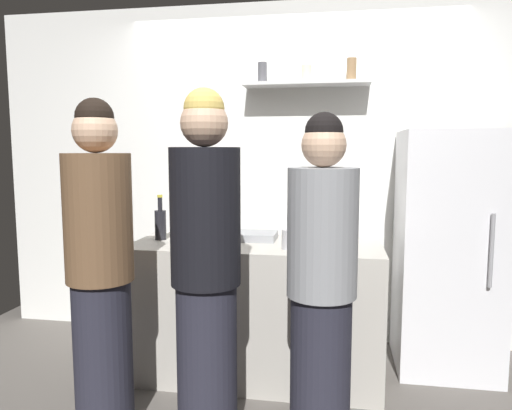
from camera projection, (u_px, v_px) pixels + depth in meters
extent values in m
cube|color=white|center=(292.00, 174.00, 3.75)|extent=(4.80, 0.10, 2.60)
cube|color=silver|center=(306.00, 84.00, 3.49)|extent=(0.93, 0.22, 0.02)
cylinder|color=#4C4C51|center=(262.00, 73.00, 3.54)|extent=(0.07, 0.07, 0.15)
cylinder|color=beige|center=(306.00, 74.00, 3.49)|extent=(0.07, 0.07, 0.12)
cylinder|color=olive|center=(352.00, 70.00, 3.43)|extent=(0.07, 0.07, 0.16)
cube|color=white|center=(447.00, 251.00, 3.22)|extent=(0.65, 0.63, 1.62)
cylinder|color=#99999E|center=(492.00, 251.00, 2.86)|extent=(0.02, 0.02, 0.45)
cube|color=#B7B2A8|center=(256.00, 309.00, 3.15)|extent=(1.61, 0.67, 0.89)
cube|color=gray|center=(251.00, 236.00, 3.22)|extent=(0.34, 0.24, 0.05)
cylinder|color=#B2B2B7|center=(291.00, 239.00, 2.92)|extent=(0.12, 0.12, 0.12)
cylinder|color=silver|center=(290.00, 228.00, 2.90)|extent=(0.01, 0.01, 0.19)
cylinder|color=silver|center=(288.00, 228.00, 2.92)|extent=(0.01, 0.01, 0.18)
cylinder|color=silver|center=(287.00, 229.00, 2.90)|extent=(0.01, 0.01, 0.17)
cylinder|color=silver|center=(296.00, 228.00, 2.91)|extent=(0.01, 0.04, 0.18)
cylinder|color=silver|center=(289.00, 231.00, 2.90)|extent=(0.01, 0.01, 0.16)
cylinder|color=silver|center=(295.00, 230.00, 2.89)|extent=(0.02, 0.03, 0.16)
cylinder|color=silver|center=(293.00, 228.00, 2.91)|extent=(0.02, 0.04, 0.18)
cylinder|color=silver|center=(295.00, 228.00, 2.91)|extent=(0.01, 0.03, 0.18)
cylinder|color=black|center=(160.00, 225.00, 3.22)|extent=(0.08, 0.08, 0.20)
cylinder|color=black|center=(160.00, 204.00, 3.20)|extent=(0.03, 0.03, 0.09)
cylinder|color=gold|center=(160.00, 196.00, 3.20)|extent=(0.04, 0.04, 0.02)
cylinder|color=#472814|center=(190.00, 230.00, 3.01)|extent=(0.07, 0.07, 0.21)
cylinder|color=#472814|center=(190.00, 208.00, 2.99)|extent=(0.03, 0.03, 0.07)
cylinder|color=maroon|center=(190.00, 200.00, 2.98)|extent=(0.03, 0.03, 0.02)
cylinder|color=silver|center=(334.00, 235.00, 2.95)|extent=(0.08, 0.08, 0.17)
cylinder|color=silver|center=(334.00, 219.00, 2.94)|extent=(0.04, 0.04, 0.03)
cylinder|color=#268C3F|center=(334.00, 215.00, 2.93)|extent=(0.05, 0.05, 0.02)
cylinder|color=#262633|center=(207.00, 365.00, 2.38)|extent=(0.30, 0.30, 0.84)
cylinder|color=black|center=(205.00, 217.00, 2.30)|extent=(0.34, 0.34, 0.66)
sphere|color=#D8AD8C|center=(204.00, 123.00, 2.25)|extent=(0.23, 0.23, 0.23)
sphere|color=#D8B759|center=(204.00, 108.00, 2.24)|extent=(0.19, 0.19, 0.19)
cylinder|color=#262633|center=(320.00, 372.00, 2.37)|extent=(0.30, 0.30, 0.78)
cylinder|color=gray|center=(322.00, 232.00, 2.29)|extent=(0.34, 0.34, 0.62)
sphere|color=#D8AD8C|center=(324.00, 145.00, 2.24)|extent=(0.21, 0.21, 0.21)
sphere|color=black|center=(324.00, 131.00, 2.24)|extent=(0.18, 0.18, 0.18)
cylinder|color=#262633|center=(104.00, 357.00, 2.50)|extent=(0.30, 0.30, 0.82)
cylinder|color=brown|center=(98.00, 218.00, 2.42)|extent=(0.34, 0.34, 0.65)
sphere|color=#D8AD8C|center=(95.00, 131.00, 2.37)|extent=(0.22, 0.22, 0.22)
sphere|color=black|center=(94.00, 117.00, 2.36)|extent=(0.19, 0.19, 0.19)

